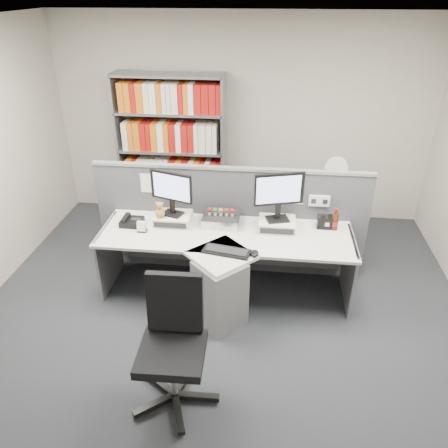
# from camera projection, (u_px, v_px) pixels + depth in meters

# --- Properties ---
(ground) EXTENTS (5.50, 5.50, 0.00)m
(ground) POSITION_uv_depth(u_px,v_px,m) (216.00, 343.00, 4.13)
(ground) COLOR #2E3036
(ground) RESTS_ON ground
(room_shell) EXTENTS (5.04, 5.54, 2.72)m
(room_shell) POSITION_uv_depth(u_px,v_px,m) (214.00, 163.00, 3.26)
(room_shell) COLOR #B3ACA0
(room_shell) RESTS_ON ground
(partition) EXTENTS (3.00, 0.08, 1.27)m
(partition) POSITION_uv_depth(u_px,v_px,m) (230.00, 220.00, 4.90)
(partition) COLOR #484952
(partition) RESTS_ON ground
(desk) EXTENTS (2.60, 1.20, 0.72)m
(desk) POSITION_uv_depth(u_px,v_px,m) (223.00, 267.00, 4.42)
(desk) COLOR silver
(desk) RESTS_ON ground
(monitor_riser_left) EXTENTS (0.38, 0.31, 0.10)m
(monitor_riser_left) POSITION_uv_depth(u_px,v_px,m) (173.00, 219.00, 4.66)
(monitor_riser_left) COLOR beige
(monitor_riser_left) RESTS_ON desk
(monitor_riser_right) EXTENTS (0.38, 0.31, 0.10)m
(monitor_riser_right) POSITION_uv_depth(u_px,v_px,m) (277.00, 224.00, 4.55)
(monitor_riser_right) COLOR beige
(monitor_riser_right) RESTS_ON desk
(monitor_left) EXTENTS (0.45, 0.21, 0.48)m
(monitor_left) POSITION_uv_depth(u_px,v_px,m) (171.00, 190.00, 4.50)
(monitor_left) COLOR black
(monitor_left) RESTS_ON monitor_riser_left
(monitor_right) EXTENTS (0.50, 0.22, 0.52)m
(monitor_right) POSITION_uv_depth(u_px,v_px,m) (279.00, 193.00, 4.38)
(monitor_right) COLOR black
(monitor_right) RESTS_ON monitor_riser_right
(desktop_pc) EXTENTS (0.38, 0.34, 0.10)m
(desktop_pc) POSITION_uv_depth(u_px,v_px,m) (221.00, 219.00, 4.66)
(desktop_pc) COLOR black
(desktop_pc) RESTS_ON desk
(figurines) EXTENTS (0.29, 0.05, 0.09)m
(figurines) POSITION_uv_depth(u_px,v_px,m) (221.00, 211.00, 4.59)
(figurines) COLOR beige
(figurines) RESTS_ON desktop_pc
(keyboard) EXTENTS (0.48, 0.25, 0.03)m
(keyboard) POSITION_uv_depth(u_px,v_px,m) (227.00, 251.00, 4.16)
(keyboard) COLOR black
(keyboard) RESTS_ON desk
(mouse) EXTENTS (0.07, 0.12, 0.04)m
(mouse) POSITION_uv_depth(u_px,v_px,m) (255.00, 253.00, 4.12)
(mouse) COLOR black
(mouse) RESTS_ON desk
(desk_phone) EXTENTS (0.23, 0.21, 0.10)m
(desk_phone) POSITION_uv_depth(u_px,v_px,m) (131.00, 221.00, 4.64)
(desk_phone) COLOR black
(desk_phone) RESTS_ON desk
(desk_calendar) EXTENTS (0.10, 0.07, 0.12)m
(desk_calendar) POSITION_uv_depth(u_px,v_px,m) (142.00, 227.00, 4.50)
(desk_calendar) COLOR black
(desk_calendar) RESTS_ON desk
(plush_toy) EXTENTS (0.10, 0.10, 0.18)m
(plush_toy) POSITION_uv_depth(u_px,v_px,m) (160.00, 211.00, 4.55)
(plush_toy) COLOR #A77937
(plush_toy) RESTS_ON monitor_riser_left
(speaker) EXTENTS (0.20, 0.11, 0.13)m
(speaker) POSITION_uv_depth(u_px,v_px,m) (327.00, 222.00, 4.56)
(speaker) COLOR black
(speaker) RESTS_ON desk
(cola_bottle) EXTENTS (0.07, 0.07, 0.24)m
(cola_bottle) POSITION_uv_depth(u_px,v_px,m) (335.00, 222.00, 4.52)
(cola_bottle) COLOR #3F190A
(cola_bottle) RESTS_ON desk
(shelving_unit) EXTENTS (1.41, 0.40, 2.00)m
(shelving_unit) POSITION_uv_depth(u_px,v_px,m) (172.00, 153.00, 5.87)
(shelving_unit) COLOR gray
(shelving_unit) RESTS_ON ground
(filing_cabinet) EXTENTS (0.45, 0.61, 0.70)m
(filing_cabinet) POSITION_uv_depth(u_px,v_px,m) (330.00, 218.00, 5.57)
(filing_cabinet) COLOR gray
(filing_cabinet) RESTS_ON ground
(desk_fan) EXTENTS (0.28, 0.16, 0.47)m
(desk_fan) POSITION_uv_depth(u_px,v_px,m) (336.00, 171.00, 5.26)
(desk_fan) COLOR white
(desk_fan) RESTS_ON filing_cabinet
(office_chair) EXTENTS (0.67, 0.70, 1.05)m
(office_chair) POSITION_uv_depth(u_px,v_px,m) (173.00, 340.00, 3.37)
(office_chair) COLOR silver
(office_chair) RESTS_ON ground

